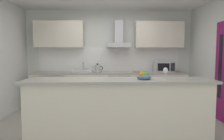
% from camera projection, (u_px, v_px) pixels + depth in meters
% --- Properties ---
extents(ground, '(5.61, 4.71, 0.02)m').
position_uv_depth(ground, '(111.00, 126.00, 3.84)').
color(ground, gray).
extents(wall_back, '(5.61, 0.12, 2.60)m').
position_uv_depth(wall_back, '(109.00, 57.00, 5.64)').
color(wall_back, silver).
rests_on(wall_back, ground).
extents(backsplash_tile, '(3.91, 0.02, 0.66)m').
position_uv_depth(backsplash_tile, '(109.00, 60.00, 5.58)').
color(backsplash_tile, white).
extents(counter_back, '(4.05, 0.60, 0.90)m').
position_uv_depth(counter_back, '(110.00, 89.00, 5.33)').
color(counter_back, beige).
rests_on(counter_back, ground).
extents(counter_island, '(2.89, 0.64, 1.00)m').
position_uv_depth(counter_island, '(119.00, 111.00, 3.09)').
color(counter_island, beige).
rests_on(counter_island, ground).
extents(upper_cabinets, '(4.00, 0.32, 0.70)m').
position_uv_depth(upper_cabinets, '(109.00, 35.00, 5.36)').
color(upper_cabinets, beige).
extents(oven, '(0.60, 0.62, 0.80)m').
position_uv_depth(oven, '(119.00, 88.00, 5.31)').
color(oven, slate).
rests_on(oven, ground).
extents(refrigerator, '(0.58, 0.60, 0.85)m').
position_uv_depth(refrigerator, '(55.00, 90.00, 5.26)').
color(refrigerator, white).
rests_on(refrigerator, ground).
extents(microwave, '(0.50, 0.38, 0.30)m').
position_uv_depth(microwave, '(164.00, 67.00, 5.27)').
color(microwave, '#B7BABC').
rests_on(microwave, counter_back).
extents(sink, '(0.50, 0.40, 0.26)m').
position_uv_depth(sink, '(83.00, 71.00, 5.26)').
color(sink, silver).
rests_on(sink, counter_back).
extents(kettle, '(0.29, 0.15, 0.24)m').
position_uv_depth(kettle, '(98.00, 68.00, 5.22)').
color(kettle, '#B7BABC').
rests_on(kettle, counter_back).
extents(range_hood, '(0.62, 0.45, 0.72)m').
position_uv_depth(range_hood, '(119.00, 39.00, 5.34)').
color(range_hood, '#B7BABC').
extents(wine_glass, '(0.08, 0.08, 0.18)m').
position_uv_depth(wine_glass, '(166.00, 71.00, 3.09)').
color(wine_glass, silver).
rests_on(wine_glass, counter_island).
extents(fruit_bowl, '(0.22, 0.22, 0.13)m').
position_uv_depth(fruit_bowl, '(144.00, 76.00, 3.02)').
color(fruit_bowl, slate).
rests_on(fruit_bowl, counter_island).
extents(chopping_board, '(0.38, 0.28, 0.02)m').
position_uv_depth(chopping_board, '(139.00, 72.00, 5.27)').
color(chopping_board, '#9E7247').
rests_on(chopping_board, counter_back).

